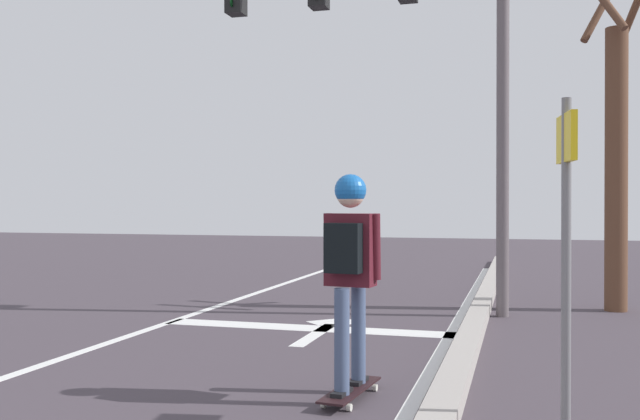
# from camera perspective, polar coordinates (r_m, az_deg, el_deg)

# --- Properties ---
(lane_line_center) EXTENTS (0.12, 20.00, 0.01)m
(lane_line_center) POSITION_cam_1_polar(r_m,az_deg,el_deg) (7.64, -17.49, -10.43)
(lane_line_center) COLOR silver
(lane_line_center) RESTS_ON ground
(lane_line_curbside) EXTENTS (0.12, 20.00, 0.01)m
(lane_line_curbside) POSITION_cam_1_polar(r_m,az_deg,el_deg) (6.47, 9.00, -12.41)
(lane_line_curbside) COLOR silver
(lane_line_curbside) RESTS_ON ground
(stop_bar) EXTENTS (3.52, 0.40, 0.01)m
(stop_bar) POSITION_cam_1_polar(r_m,az_deg,el_deg) (8.34, -0.86, -9.48)
(stop_bar) COLOR silver
(stop_bar) RESTS_ON ground
(lane_arrow_stem) EXTENTS (0.16, 1.40, 0.01)m
(lane_arrow_stem) POSITION_cam_1_polar(r_m,az_deg,el_deg) (7.94, -0.41, -9.99)
(lane_arrow_stem) COLOR silver
(lane_arrow_stem) RESTS_ON ground
(lane_arrow_head) EXTENTS (0.71, 0.71, 0.01)m
(lane_arrow_head) POSITION_cam_1_polar(r_m,az_deg,el_deg) (8.75, 1.17, -9.01)
(lane_arrow_head) COLOR silver
(lane_arrow_head) RESTS_ON ground
(curb_strip) EXTENTS (0.24, 24.00, 0.14)m
(curb_strip) POSITION_cam_1_polar(r_m,az_deg,el_deg) (6.43, 11.26, -11.88)
(curb_strip) COLOR #A49D96
(curb_strip) RESTS_ON ground
(skateboard) EXTENTS (0.30, 0.87, 0.08)m
(skateboard) POSITION_cam_1_polar(r_m,az_deg,el_deg) (5.40, 2.46, -14.29)
(skateboard) COLOR black
(skateboard) RESTS_ON ground
(skater) EXTENTS (0.44, 0.60, 1.59)m
(skater) POSITION_cam_1_polar(r_m,az_deg,el_deg) (5.22, 2.40, -3.60)
(skater) COLOR #455576
(skater) RESTS_ON skateboard
(traffic_signal_mast) EXTENTS (4.98, 0.34, 5.15)m
(traffic_signal_mast) POSITION_cam_1_polar(r_m,az_deg,el_deg) (9.80, 5.54, 14.31)
(traffic_signal_mast) COLOR #62585B
(traffic_signal_mast) RESTS_ON ground
(street_sign_post) EXTENTS (0.10, 0.44, 2.10)m
(street_sign_post) POSITION_cam_1_polar(r_m,az_deg,el_deg) (4.64, 19.21, -0.33)
(street_sign_post) COLOR slate
(street_sign_post) RESTS_ON ground
(roadside_tree) EXTENTS (0.94, 0.95, 4.64)m
(roadside_tree) POSITION_cam_1_polar(r_m,az_deg,el_deg) (10.38, 22.73, 4.10)
(roadside_tree) COLOR brown
(roadside_tree) RESTS_ON ground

